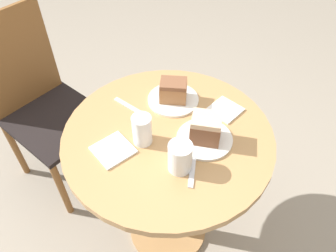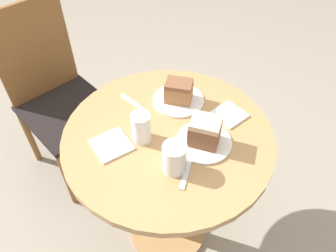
% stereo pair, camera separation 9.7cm
% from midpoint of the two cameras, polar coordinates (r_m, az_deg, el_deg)
% --- Properties ---
extents(ground_plane, '(8.00, 8.00, 0.00)m').
position_cam_midpoint_polar(ground_plane, '(1.85, 1.58, -17.38)').
color(ground_plane, gray).
extents(table, '(0.80, 0.80, 0.75)m').
position_cam_midpoint_polar(table, '(1.37, 2.05, -6.59)').
color(table, tan).
rests_on(table, ground_plane).
extents(chair, '(0.44, 0.48, 0.97)m').
position_cam_midpoint_polar(chair, '(1.86, -17.21, 4.95)').
color(chair, brown).
rests_on(chair, ground_plane).
extents(plate_near, '(0.21, 0.21, 0.01)m').
position_cam_midpoint_polar(plate_near, '(1.20, 8.54, -2.86)').
color(plate_near, silver).
rests_on(plate_near, table).
extents(plate_far, '(0.21, 0.21, 0.01)m').
position_cam_midpoint_polar(plate_far, '(1.36, 3.90, 4.45)').
color(plate_far, silver).
rests_on(plate_far, table).
extents(cake_slice_near, '(0.13, 0.14, 0.10)m').
position_cam_midpoint_polar(cake_slice_near, '(1.16, 8.84, -1.01)').
color(cake_slice_near, brown).
rests_on(cake_slice_near, plate_near).
extents(cake_slice_far, '(0.13, 0.13, 0.09)m').
position_cam_midpoint_polar(cake_slice_far, '(1.32, 4.00, 6.03)').
color(cake_slice_far, '#9E6B42').
rests_on(cake_slice_far, plate_far).
extents(glass_lemonade, '(0.07, 0.07, 0.12)m').
position_cam_midpoint_polar(glass_lemonade, '(1.17, -2.30, -0.61)').
color(glass_lemonade, beige).
rests_on(glass_lemonade, table).
extents(glass_water, '(0.08, 0.08, 0.11)m').
position_cam_midpoint_polar(glass_water, '(1.09, 3.70, -5.91)').
color(glass_water, silver).
rests_on(glass_water, table).
extents(napkin_stack, '(0.15, 0.15, 0.01)m').
position_cam_midpoint_polar(napkin_stack, '(1.19, -7.53, -3.37)').
color(napkin_stack, white).
rests_on(napkin_stack, table).
extents(fork, '(0.16, 0.11, 0.00)m').
position_cam_midpoint_polar(fork, '(1.13, 5.93, -7.33)').
color(fork, silver).
rests_on(fork, table).
extents(spoon, '(0.02, 0.14, 0.00)m').
position_cam_midpoint_polar(spoon, '(1.35, -4.12, 4.01)').
color(spoon, silver).
rests_on(spoon, table).
extents(napkin_side, '(0.12, 0.12, 0.01)m').
position_cam_midpoint_polar(napkin_side, '(1.32, 12.69, 1.88)').
color(napkin_side, white).
rests_on(napkin_side, table).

